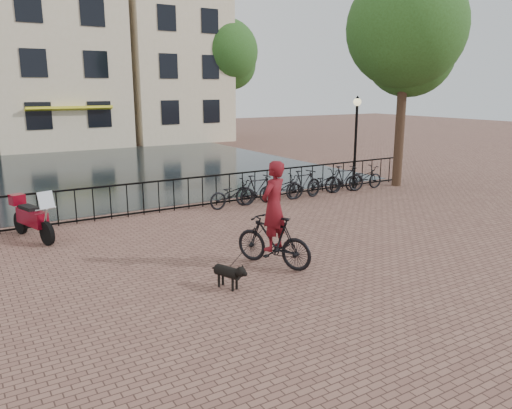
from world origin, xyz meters
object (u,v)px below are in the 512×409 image
motorcycle (32,213)px  lamp_post (356,127)px  cyclist (273,220)px  dog (228,275)px

motorcycle → lamp_post: bearing=-14.1°
lamp_post → cyclist: (-7.28, -5.45, -1.35)m
dog → motorcycle: size_ratio=0.41×
lamp_post → motorcycle: (-11.48, -0.60, -1.68)m
motorcycle → cyclist: bearing=-66.2°
dog → motorcycle: bearing=95.9°
cyclist → motorcycle: bearing=-73.2°
cyclist → motorcycle: (-4.20, 4.85, -0.33)m
dog → lamp_post: bearing=13.8°
dog → motorcycle: (-2.75, 5.45, 0.43)m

